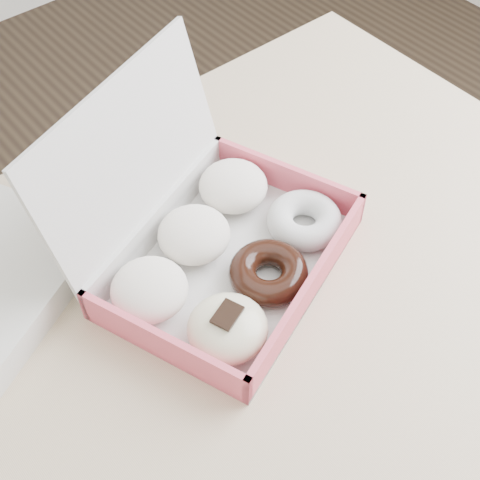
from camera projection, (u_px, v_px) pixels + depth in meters
table at (222, 332)px, 0.94m from camera, size 1.20×0.80×0.75m
donut_box at (216, 245)px, 0.89m from camera, size 0.42×0.40×0.24m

